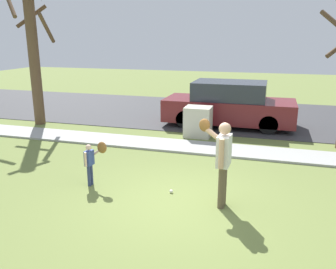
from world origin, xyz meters
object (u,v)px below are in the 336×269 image
(person_adult, at_px, (222,155))
(parked_suv_maroon, at_px, (229,105))
(utility_cabinet, at_px, (198,122))
(person_child, at_px, (93,157))
(street_tree_far, at_px, (33,47))
(baseball, at_px, (171,191))

(person_adult, relative_size, parked_suv_maroon, 0.36)
(utility_cabinet, distance_m, parked_suv_maroon, 1.95)
(person_child, xyz_separation_m, street_tree_far, (-4.76, 4.63, 2.20))
(person_adult, xyz_separation_m, utility_cabinet, (-1.45, 4.79, -0.54))
(person_adult, height_order, street_tree_far, street_tree_far)
(street_tree_far, bearing_deg, baseball, -34.89)
(person_adult, xyz_separation_m, baseball, (-1.07, 0.27, -1.00))
(baseball, bearing_deg, parked_suv_maroon, 86.23)
(utility_cabinet, height_order, parked_suv_maroon, parked_suv_maroon)
(person_child, xyz_separation_m, baseball, (1.77, 0.08, -0.62))
(person_adult, xyz_separation_m, parked_suv_maroon, (-0.66, 6.55, -0.25))
(street_tree_far, bearing_deg, parked_suv_maroon, 13.99)
(utility_cabinet, relative_size, parked_suv_maroon, 0.21)
(person_child, height_order, street_tree_far, street_tree_far)
(person_child, relative_size, baseball, 13.51)
(person_adult, relative_size, street_tree_far, 0.31)
(person_adult, height_order, parked_suv_maroon, person_adult)
(utility_cabinet, relative_size, street_tree_far, 0.19)
(baseball, height_order, utility_cabinet, utility_cabinet)
(person_child, height_order, baseball, person_child)
(parked_suv_maroon, bearing_deg, utility_cabinet, -114.13)
(utility_cabinet, bearing_deg, baseball, -85.28)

